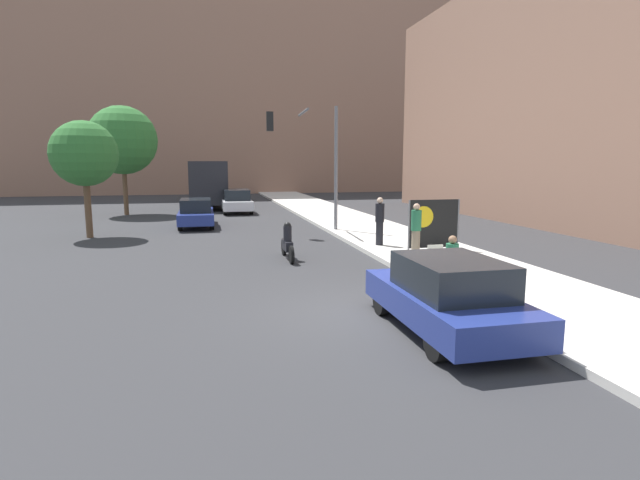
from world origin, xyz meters
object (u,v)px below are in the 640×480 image
Objects in this scene: traffic_light_pole at (311,147)px; car_on_road_midblock at (237,201)px; protest_banner at (433,224)px; street_tree_midblock at (122,140)px; parked_car_curbside at (448,295)px; motorcycle_on_road at (287,243)px; street_tree_near_curb at (84,154)px; car_on_road_nearest at (196,213)px; pedestrian_behind at (380,221)px; seated_protester at (453,257)px; jogger_on_sidewalk at (416,229)px; city_bus_on_road at (208,180)px.

car_on_road_midblock is (-2.78, 10.50, -3.22)m from traffic_light_pole.
street_tree_midblock is (-12.72, 17.13, 3.51)m from protest_banner.
parked_car_curbside is 8.19m from motorcycle_on_road.
car_on_road_nearest is at bearing 32.02° from street_tree_near_curb.
pedestrian_behind is 0.32× the size of traffic_light_pole.
traffic_light_pole reaches higher than seated_protester.
protest_banner is 7.62m from traffic_light_pole.
protest_banner is at bearing -64.29° from traffic_light_pole.
city_bus_on_road is (-6.56, 24.00, 0.86)m from jogger_on_sidewalk.
pedestrian_behind is at bearing -26.40° from street_tree_near_curb.
pedestrian_behind is 19.55m from street_tree_midblock.
street_tree_near_curb is (-11.80, 8.08, 2.56)m from jogger_on_sidewalk.
parked_car_curbside is 0.97× the size of car_on_road_midblock.
seated_protester is at bearing -51.94° from motorcycle_on_road.
street_tree_midblock is at bearing 121.70° from car_on_road_nearest.
street_tree_near_curb is (-11.31, 11.58, 2.83)m from seated_protester.
car_on_road_nearest is 10.23m from motorcycle_on_road.
pedestrian_behind is 0.93× the size of protest_banner.
pedestrian_behind is 0.36× the size of street_tree_near_curb.
protest_banner is 0.88× the size of motorcycle_on_road.
car_on_road_nearest is 6.06m from street_tree_near_curb.
street_tree_midblock reaches higher than pedestrian_behind.
car_on_road_midblock is 12.27m from street_tree_near_curb.
motorcycle_on_road is at bearing -72.09° from car_on_road_nearest.
city_bus_on_road reaches higher than pedestrian_behind.
street_tree_near_curb is 0.75× the size of street_tree_midblock.
car_on_road_midblock is 1.97× the size of motorcycle_on_road.
street_tree_midblock is (-11.27, 15.58, 3.54)m from pedestrian_behind.
seated_protester is 0.27× the size of car_on_road_midblock.
jogger_on_sidewalk is 0.98× the size of pedestrian_behind.
motorcycle_on_road is 10.76m from street_tree_near_curb.
jogger_on_sidewalk is 13.12m from car_on_road_nearest.
parked_car_curbside is 31.13m from city_bus_on_road.
motorcycle_on_road is at bearing 176.82° from protest_banner.
seated_protester is 0.54× the size of motorcycle_on_road.
protest_banner reaches higher than seated_protester.
jogger_on_sidewalk is 4.34m from motorcycle_on_road.
pedestrian_behind is 12.97m from street_tree_near_curb.
jogger_on_sidewalk is at bearing -34.40° from street_tree_near_curb.
motorcycle_on_road is at bearing -109.28° from traffic_light_pole.
car_on_road_nearest is at bearing -109.96° from car_on_road_midblock.
city_bus_on_road is at bearing 97.81° from parked_car_curbside.
seated_protester is at bearing -78.53° from car_on_road_midblock.
parked_car_curbside is at bearing -160.50° from pedestrian_behind.
traffic_light_pole is 9.83m from street_tree_near_curb.
pedestrian_behind is at bearing 90.70° from seated_protester.
car_on_road_nearest is 0.68× the size of street_tree_midblock.
city_bus_on_road is (0.73, 13.10, 1.21)m from car_on_road_nearest.
jogger_on_sidewalk is at bearing -56.23° from car_on_road_nearest.
city_bus_on_road is at bearing 103.95° from seated_protester.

